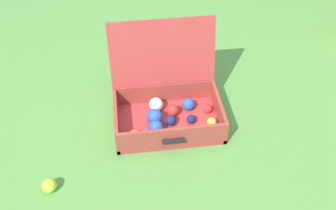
% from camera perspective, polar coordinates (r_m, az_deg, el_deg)
% --- Properties ---
extents(ground_plane, '(16.00, 16.00, 0.00)m').
position_cam_1_polar(ground_plane, '(2.11, -0.75, -4.36)').
color(ground_plane, '#569342').
extents(open_suitcase, '(0.56, 0.47, 0.49)m').
position_cam_1_polar(open_suitcase, '(2.13, -0.15, 0.30)').
color(open_suitcase, '#B23838').
rests_on(open_suitcase, ground).
extents(stray_ball_on_grass, '(0.07, 0.07, 0.07)m').
position_cam_1_polar(stray_ball_on_grass, '(1.95, -16.38, -10.81)').
color(stray_ball_on_grass, '#CCDB38').
rests_on(stray_ball_on_grass, ground).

